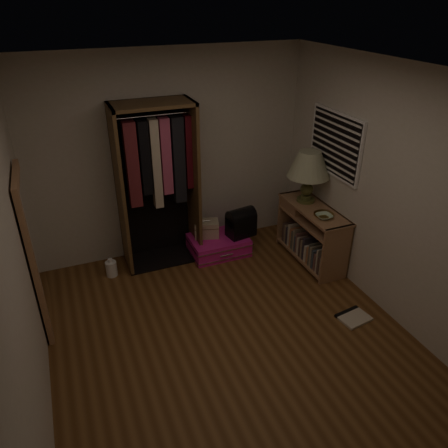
% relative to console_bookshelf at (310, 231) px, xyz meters
% --- Properties ---
extents(ground, '(4.00, 4.00, 0.00)m').
position_rel_console_bookshelf_xyz_m(ground, '(-1.54, -1.05, -0.39)').
color(ground, brown).
rests_on(ground, ground).
extents(room_walls, '(3.52, 4.02, 2.60)m').
position_rel_console_bookshelf_xyz_m(room_walls, '(-1.46, -1.00, 1.11)').
color(room_walls, beige).
rests_on(room_walls, ground).
extents(console_bookshelf, '(0.42, 1.12, 0.75)m').
position_rel_console_bookshelf_xyz_m(console_bookshelf, '(0.00, 0.00, 0.00)').
color(console_bookshelf, '#946847').
rests_on(console_bookshelf, ground).
extents(open_wardrobe, '(0.95, 0.50, 2.05)m').
position_rel_console_bookshelf_xyz_m(open_wardrobe, '(-1.77, 0.72, 0.80)').
color(open_wardrobe, brown).
rests_on(open_wardrobe, ground).
extents(floor_mirror, '(0.06, 0.80, 1.70)m').
position_rel_console_bookshelf_xyz_m(floor_mirror, '(-3.24, -0.05, 0.46)').
color(floor_mirror, '#AD7954').
rests_on(floor_mirror, ground).
extents(pink_suitcase, '(0.77, 0.57, 0.24)m').
position_rel_console_bookshelf_xyz_m(pink_suitcase, '(-1.05, 0.55, -0.27)').
color(pink_suitcase, '#DD1B8B').
rests_on(pink_suitcase, ground).
extents(train_case, '(0.37, 0.30, 0.23)m').
position_rel_console_bookshelf_xyz_m(train_case, '(-1.19, 0.65, -0.05)').
color(train_case, tan).
rests_on(train_case, pink_suitcase).
extents(black_bag, '(0.39, 0.29, 0.39)m').
position_rel_console_bookshelf_xyz_m(black_bag, '(-0.75, 0.50, 0.04)').
color(black_bag, black).
rests_on(black_bag, pink_suitcase).
extents(table_lamp, '(0.59, 0.59, 0.67)m').
position_rel_console_bookshelf_xyz_m(table_lamp, '(0.00, 0.17, 0.84)').
color(table_lamp, '#4A4F26').
rests_on(table_lamp, console_bookshelf).
extents(brass_tray, '(0.25, 0.25, 0.01)m').
position_rel_console_bookshelf_xyz_m(brass_tray, '(0.00, -0.25, 0.36)').
color(brass_tray, olive).
rests_on(brass_tray, console_bookshelf).
extents(ceramic_bowl, '(0.20, 0.20, 0.05)m').
position_rel_console_bookshelf_xyz_m(ceramic_bowl, '(-0.05, -0.33, 0.38)').
color(ceramic_bowl, '#AFD0AD').
rests_on(ceramic_bowl, console_bookshelf).
extents(white_jug, '(0.15, 0.15, 0.24)m').
position_rel_console_bookshelf_xyz_m(white_jug, '(-2.48, 0.55, -0.29)').
color(white_jug, white).
rests_on(white_jug, ground).
extents(floor_book, '(0.36, 0.30, 0.03)m').
position_rel_console_bookshelf_xyz_m(floor_book, '(-0.19, -1.24, -0.38)').
color(floor_book, beige).
rests_on(floor_book, ground).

